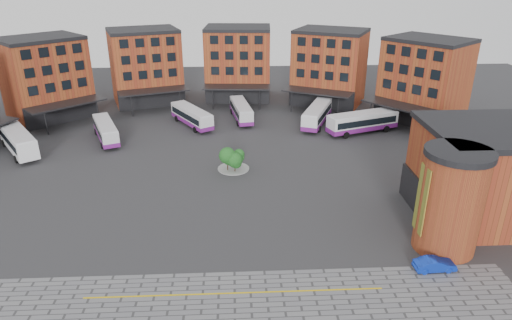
{
  "coord_description": "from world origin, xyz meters",
  "views": [
    {
      "loc": [
        2.29,
        -45.78,
        26.5
      ],
      "look_at": [
        4.84,
        5.79,
        4.0
      ],
      "focal_mm": 32.0,
      "sensor_mm": 36.0,
      "label": 1
    }
  ],
  "objects_px": {
    "bus_e": "(317,114)",
    "blue_car": "(435,264)",
    "tree_island": "(232,159)",
    "bus_a": "(18,139)",
    "bus_c": "(192,116)",
    "bus_d": "(241,111)",
    "bus_f": "(363,122)",
    "bus_b": "(106,130)"
  },
  "relations": [
    {
      "from": "bus_d",
      "to": "bus_e",
      "type": "relative_size",
      "value": 0.92
    },
    {
      "from": "tree_island",
      "to": "bus_a",
      "type": "xyz_separation_m",
      "value": [
        -32.11,
        8.24,
        0.27
      ]
    },
    {
      "from": "bus_b",
      "to": "bus_e",
      "type": "height_order",
      "value": "bus_e"
    },
    {
      "from": "tree_island",
      "to": "bus_c",
      "type": "xyz_separation_m",
      "value": [
        -7.07,
        19.34,
        -0.08
      ]
    },
    {
      "from": "bus_c",
      "to": "bus_d",
      "type": "distance_m",
      "value": 9.19
    },
    {
      "from": "tree_island",
      "to": "bus_f",
      "type": "xyz_separation_m",
      "value": [
        21.81,
        14.27,
        0.09
      ]
    },
    {
      "from": "tree_island",
      "to": "bus_a",
      "type": "relative_size",
      "value": 0.38
    },
    {
      "from": "bus_a",
      "to": "blue_car",
      "type": "distance_m",
      "value": 59.76
    },
    {
      "from": "tree_island",
      "to": "bus_e",
      "type": "distance_m",
      "value": 24.06
    },
    {
      "from": "bus_e",
      "to": "bus_f",
      "type": "relative_size",
      "value": 0.96
    },
    {
      "from": "bus_c",
      "to": "bus_e",
      "type": "distance_m",
      "value": 22.02
    },
    {
      "from": "tree_island",
      "to": "bus_b",
      "type": "height_order",
      "value": "tree_island"
    },
    {
      "from": "tree_island",
      "to": "bus_e",
      "type": "relative_size",
      "value": 0.36
    },
    {
      "from": "bus_d",
      "to": "blue_car",
      "type": "height_order",
      "value": "bus_d"
    },
    {
      "from": "bus_d",
      "to": "bus_e",
      "type": "distance_m",
      "value": 13.73
    },
    {
      "from": "bus_a",
      "to": "blue_car",
      "type": "relative_size",
      "value": 3.01
    },
    {
      "from": "bus_d",
      "to": "bus_c",
      "type": "bearing_deg",
      "value": -170.46
    },
    {
      "from": "bus_c",
      "to": "bus_b",
      "type": "bearing_deg",
      "value": 174.62
    },
    {
      "from": "bus_d",
      "to": "blue_car",
      "type": "distance_m",
      "value": 48.46
    },
    {
      "from": "bus_a",
      "to": "tree_island",
      "type": "bearing_deg",
      "value": -49.88
    },
    {
      "from": "bus_b",
      "to": "bus_d",
      "type": "height_order",
      "value": "bus_d"
    },
    {
      "from": "tree_island",
      "to": "bus_f",
      "type": "bearing_deg",
      "value": 33.2
    },
    {
      "from": "bus_e",
      "to": "blue_car",
      "type": "distance_m",
      "value": 42.12
    },
    {
      "from": "bus_f",
      "to": "blue_car",
      "type": "xyz_separation_m",
      "value": [
        -3.03,
        -37.34,
        -1.26
      ]
    },
    {
      "from": "bus_f",
      "to": "bus_b",
      "type": "bearing_deg",
      "value": -107.5
    },
    {
      "from": "bus_a",
      "to": "bus_e",
      "type": "bearing_deg",
      "value": -22.77
    },
    {
      "from": "bus_b",
      "to": "bus_e",
      "type": "bearing_deg",
      "value": -12.95
    },
    {
      "from": "bus_c",
      "to": "bus_d",
      "type": "bearing_deg",
      "value": -13.04
    },
    {
      "from": "bus_c",
      "to": "blue_car",
      "type": "distance_m",
      "value": 49.68
    },
    {
      "from": "tree_island",
      "to": "bus_a",
      "type": "height_order",
      "value": "bus_a"
    },
    {
      "from": "bus_c",
      "to": "bus_f",
      "type": "bearing_deg",
      "value": -41.49
    },
    {
      "from": "tree_island",
      "to": "blue_car",
      "type": "distance_m",
      "value": 29.77
    },
    {
      "from": "bus_d",
      "to": "bus_f",
      "type": "bearing_deg",
      "value": -30.55
    },
    {
      "from": "bus_d",
      "to": "blue_car",
      "type": "xyz_separation_m",
      "value": [
        17.14,
        -45.32,
        -1.04
      ]
    },
    {
      "from": "bus_e",
      "to": "blue_car",
      "type": "bearing_deg",
      "value": -62.02
    },
    {
      "from": "bus_a",
      "to": "bus_d",
      "type": "xyz_separation_m",
      "value": [
        33.75,
        14.01,
        -0.4
      ]
    },
    {
      "from": "bus_d",
      "to": "bus_a",
      "type": "bearing_deg",
      "value": -166.41
    },
    {
      "from": "blue_car",
      "to": "bus_e",
      "type": "bearing_deg",
      "value": 2.42
    },
    {
      "from": "tree_island",
      "to": "bus_b",
      "type": "distance_m",
      "value": 24.02
    },
    {
      "from": "bus_e",
      "to": "blue_car",
      "type": "relative_size",
      "value": 3.13
    },
    {
      "from": "bus_c",
      "to": "blue_car",
      "type": "xyz_separation_m",
      "value": [
        25.85,
        -42.41,
        -1.08
      ]
    },
    {
      "from": "bus_e",
      "to": "bus_c",
      "type": "bearing_deg",
      "value": -158.48
    }
  ]
}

